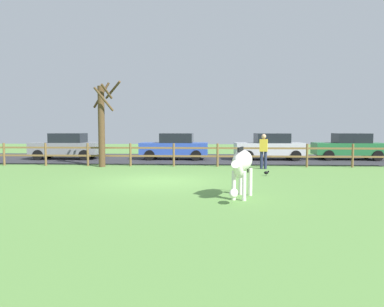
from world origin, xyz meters
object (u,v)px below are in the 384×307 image
at_px(crow_on_grass, 266,173).
at_px(parked_car_blue, 175,146).
at_px(zebra, 242,165).
at_px(visitor_near_fence, 264,150).
at_px(parked_car_silver, 270,146).
at_px(parked_car_grey, 67,146).
at_px(bare_tree, 102,122).
at_px(parked_car_green, 349,146).

distance_m(crow_on_grass, parked_car_blue, 8.20).
height_order(zebra, visitor_near_fence, visitor_near_fence).
xyz_separation_m(crow_on_grass, parked_car_blue, (-4.41, 6.88, 0.72)).
bearing_deg(parked_car_silver, zebra, -102.60).
bearing_deg(parked_car_grey, bare_tree, -48.20).
distance_m(zebra, parked_car_silver, 11.95).
height_order(parked_car_blue, parked_car_green, same).
distance_m(crow_on_grass, parked_car_grey, 12.90).
height_order(crow_on_grass, parked_car_blue, parked_car_blue).
bearing_deg(bare_tree, visitor_near_fence, -3.56).
height_order(parked_car_grey, parked_car_silver, same).
xyz_separation_m(bare_tree, parked_car_grey, (-3.37, 3.77, -1.37)).
bearing_deg(bare_tree, zebra, -51.12).
bearing_deg(crow_on_grass, zebra, -106.33).
height_order(bare_tree, zebra, bare_tree).
height_order(crow_on_grass, parked_car_grey, parked_car_grey).
distance_m(parked_car_silver, parked_car_green, 4.73).
bearing_deg(zebra, bare_tree, 128.88).
relative_size(crow_on_grass, parked_car_blue, 0.05).
height_order(parked_car_blue, parked_car_silver, same).
relative_size(parked_car_blue, parked_car_silver, 0.99).
xyz_separation_m(zebra, parked_car_silver, (2.61, 11.66, -0.08)).
relative_size(zebra, parked_car_blue, 0.47).
xyz_separation_m(crow_on_grass, parked_car_green, (5.93, 7.24, 0.72)).
bearing_deg(visitor_near_fence, parked_car_blue, 136.44).
relative_size(bare_tree, parked_car_blue, 1.05).
distance_m(parked_car_grey, visitor_near_fence, 11.99).
xyz_separation_m(parked_car_blue, parked_car_green, (10.34, 0.37, 0.00)).
relative_size(bare_tree, parked_car_silver, 1.04).
bearing_deg(parked_car_grey, visitor_near_fence, -20.81).
bearing_deg(parked_car_green, parked_car_blue, -177.96).
relative_size(parked_car_green, visitor_near_fence, 2.47).
bearing_deg(parked_car_grey, zebra, -50.13).
xyz_separation_m(parked_car_silver, parked_car_green, (4.72, 0.33, 0.00)).
relative_size(crow_on_grass, visitor_near_fence, 0.13).
bearing_deg(zebra, visitor_near_fence, 77.38).
bearing_deg(parked_car_blue, bare_tree, -129.25).
bearing_deg(zebra, crow_on_grass, 73.67).
relative_size(bare_tree, parked_car_grey, 1.04).
relative_size(parked_car_blue, visitor_near_fence, 2.45).
bearing_deg(parked_car_green, visitor_near_fence, -140.09).
distance_m(parked_car_blue, parked_car_grey, 6.58).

